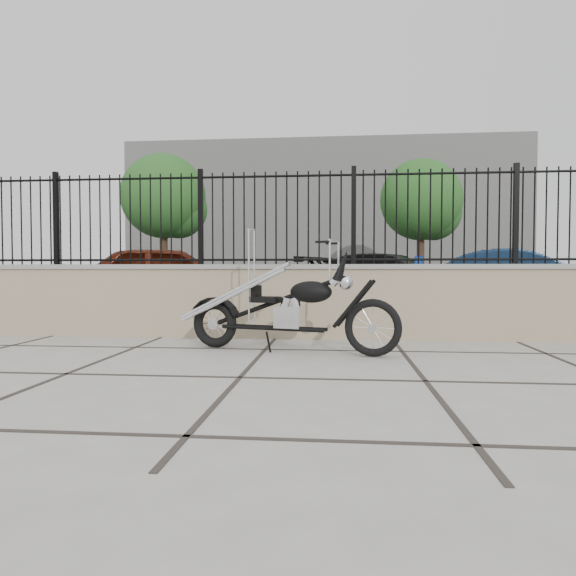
% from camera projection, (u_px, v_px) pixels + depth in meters
% --- Properties ---
extents(ground_plane, '(90.00, 90.00, 0.00)m').
position_uv_depth(ground_plane, '(240.00, 378.00, 4.22)').
color(ground_plane, '#99968E').
rests_on(ground_plane, ground).
extents(parking_lot, '(30.00, 30.00, 0.00)m').
position_uv_depth(parking_lot, '(313.00, 297.00, 16.65)').
color(parking_lot, black).
rests_on(parking_lot, ground).
extents(retaining_wall, '(14.00, 0.36, 0.96)m').
position_uv_depth(retaining_wall, '(276.00, 301.00, 6.69)').
color(retaining_wall, gray).
rests_on(retaining_wall, ground_plane).
extents(iron_fence, '(14.00, 0.08, 1.20)m').
position_uv_depth(iron_fence, '(276.00, 218.00, 6.65)').
color(iron_fence, black).
rests_on(iron_fence, retaining_wall).
extents(background_building, '(22.00, 6.00, 8.00)m').
position_uv_depth(background_building, '(324.00, 217.00, 30.44)').
color(background_building, beige).
rests_on(background_building, ground_plane).
extents(chopper_motorcycle, '(2.30, 0.99, 1.36)m').
position_uv_depth(chopper_motorcycle, '(285.00, 289.00, 5.53)').
color(chopper_motorcycle, black).
rests_on(chopper_motorcycle, ground_plane).
extents(car_red, '(4.47, 2.75, 1.42)m').
position_uv_depth(car_red, '(170.00, 278.00, 10.94)').
color(car_red, '#4E180B').
rests_on(car_red, parking_lot).
extents(car_black, '(4.72, 3.53, 1.27)m').
position_uv_depth(car_black, '(391.00, 281.00, 11.80)').
color(car_black, black).
rests_on(car_black, parking_lot).
extents(car_blue, '(4.29, 2.69, 1.33)m').
position_uv_depth(car_blue, '(523.00, 280.00, 11.18)').
color(car_blue, '#11243F').
rests_on(car_blue, parking_lot).
extents(bollard_a, '(0.14, 0.14, 0.90)m').
position_uv_depth(bollard_a, '(186.00, 295.00, 9.10)').
color(bollard_a, blue).
rests_on(bollard_a, ground_plane).
extents(bollard_b, '(0.16, 0.16, 1.12)m').
position_uv_depth(bollard_b, '(418.00, 290.00, 8.47)').
color(bollard_b, '#0C62B8').
rests_on(bollard_b, ground_plane).
extents(tree_left, '(3.39, 3.39, 5.72)m').
position_uv_depth(tree_left, '(163.00, 192.00, 20.61)').
color(tree_left, '#382619').
rests_on(tree_left, ground_plane).
extents(tree_right, '(3.26, 3.26, 5.50)m').
position_uv_depth(tree_right, '(421.00, 196.00, 20.60)').
color(tree_right, '#382619').
rests_on(tree_right, ground_plane).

